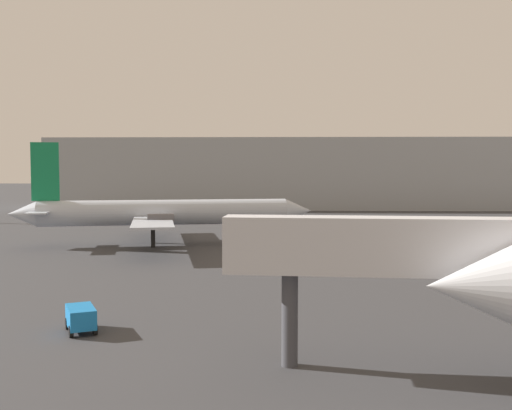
# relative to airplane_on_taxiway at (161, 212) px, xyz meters

# --- Properties ---
(airplane_on_taxiway) EXTENTS (32.76, 27.12, 11.13)m
(airplane_on_taxiway) POSITION_rel_airplane_on_taxiway_xyz_m (0.00, 0.00, 0.00)
(airplane_on_taxiway) COLOR #B2BCCC
(airplane_on_taxiway) RESTS_ON ground_plane
(jet_bridge) EXTENTS (20.82, 3.75, 6.64)m
(jet_bridge) POSITION_rel_airplane_on_taxiway_xyz_m (21.60, -40.23, 1.52)
(jet_bridge) COLOR silver
(jet_bridge) RESTS_ON ground_plane
(baggage_cart) EXTENTS (2.21, 2.73, 1.30)m
(baggage_cart) POSITION_rel_airplane_on_taxiway_xyz_m (2.43, -34.65, -2.82)
(baggage_cart) COLOR #1972BF
(baggage_cart) RESTS_ON ground_plane
(terminal_building) EXTENTS (94.12, 23.71, 14.38)m
(terminal_building) POSITION_rel_airplane_on_taxiway_xyz_m (13.37, 63.83, 3.61)
(terminal_building) COLOR #999EA3
(terminal_building) RESTS_ON ground_plane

